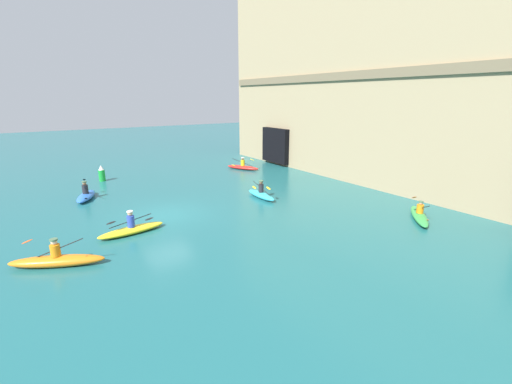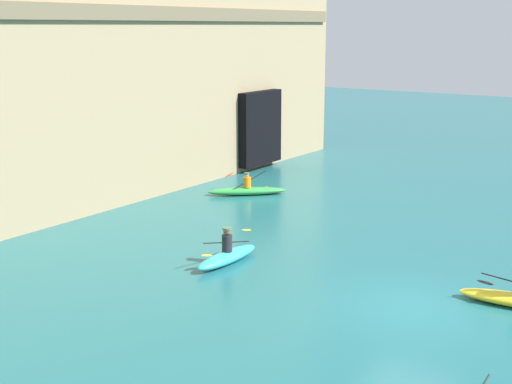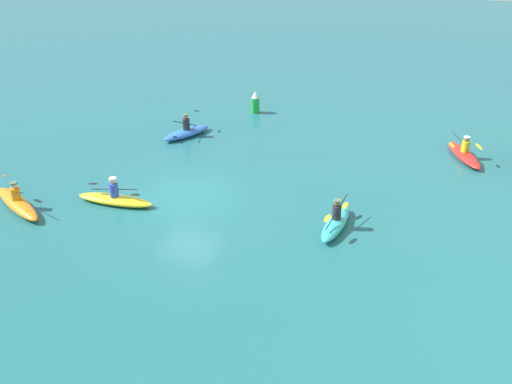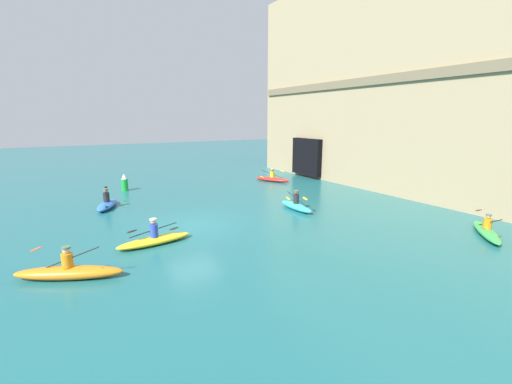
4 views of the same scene
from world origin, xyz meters
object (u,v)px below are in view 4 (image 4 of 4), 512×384
Objects in this scene: marker_buoy at (125,183)px; kayak_cyan at (296,206)px; kayak_red at (272,179)px; kayak_yellow at (154,239)px; kayak_blue at (107,204)px; kayak_green at (486,231)px; kayak_orange at (69,272)px.

kayak_cyan is at bearing 35.61° from marker_buoy.
kayak_cyan is (8.44, -3.78, 0.03)m from kayak_red.
kayak_yellow is 8.67m from kayak_cyan.
kayak_red is 13.47m from kayak_blue.
kayak_green is 22.44m from marker_buoy.
kayak_yellow is 1.06× the size of kayak_green.
marker_buoy is (-10.70, -7.66, 0.33)m from kayak_cyan.
kayak_red is at bearing 156.88° from kayak_cyan.
kayak_yellow is 14.82m from kayak_green.
kayak_cyan reaches higher than kayak_yellow.
kayak_orange is at bearing -73.33° from kayak_cyan.
kayak_blue is at bearing -20.96° from marker_buoy.
marker_buoy is at bearing 50.72° from kayak_red.
kayak_cyan is 9.29m from kayak_green.
kayak_blue is at bearing 90.30° from kayak_yellow.
kayak_orange is 9.58m from kayak_blue.
kayak_orange is at bearing -157.91° from kayak_yellow.
kayak_cyan is 13.17m from marker_buoy.
kayak_green is at bearing 155.53° from kayak_red.
marker_buoy reaches higher than kayak_blue.
marker_buoy is at bearing -178.38° from kayak_blue.
kayak_cyan is at bearing -138.61° from kayak_orange.
kayak_yellow is at bearing 100.88° from kayak_red.
kayak_green is 2.44× the size of marker_buoy.
kayak_orange is 2.78× the size of marker_buoy.
kayak_cyan is (-3.31, 11.78, -0.00)m from kayak_orange.
kayak_red is at bearing -117.24° from kayak_orange.
kayak_cyan is at bearing 80.27° from kayak_blue.
kayak_cyan reaches higher than kayak_red.
kayak_cyan is (5.99, 9.47, 0.01)m from kayak_blue.
kayak_yellow is 7.57m from kayak_blue.
marker_buoy is at bearing -80.67° from kayak_orange.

